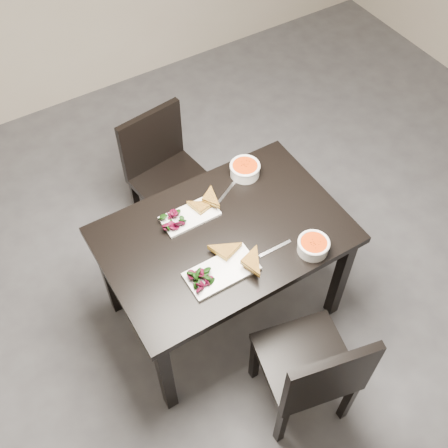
{
  "coord_description": "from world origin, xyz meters",
  "views": [
    {
      "loc": [
        -1.22,
        -1.17,
        2.88
      ],
      "look_at": [
        -0.38,
        0.2,
        0.82
      ],
      "focal_mm": 43.41,
      "sensor_mm": 36.0,
      "label": 1
    }
  ],
  "objects_px": {
    "table": "(224,244)",
    "chair_near": "(314,371)",
    "soup_bowl_near": "(313,245)",
    "plate_near": "(222,272)",
    "chair_far": "(165,170)",
    "plate_far": "(190,216)",
    "soup_bowl_far": "(245,169)"
  },
  "relations": [
    {
      "from": "chair_near",
      "to": "soup_bowl_near",
      "type": "distance_m",
      "value": 0.58
    },
    {
      "from": "soup_bowl_near",
      "to": "plate_far",
      "type": "relative_size",
      "value": 0.53
    },
    {
      "from": "soup_bowl_near",
      "to": "plate_near",
      "type": "bearing_deg",
      "value": 164.99
    },
    {
      "from": "table",
      "to": "plate_far",
      "type": "relative_size",
      "value": 4.15
    },
    {
      "from": "chair_far",
      "to": "soup_bowl_near",
      "type": "relative_size",
      "value": 5.5
    },
    {
      "from": "table",
      "to": "chair_near",
      "type": "height_order",
      "value": "chair_near"
    },
    {
      "from": "chair_far",
      "to": "chair_near",
      "type": "bearing_deg",
      "value": -98.17
    },
    {
      "from": "chair_near",
      "to": "table",
      "type": "bearing_deg",
      "value": 105.76
    },
    {
      "from": "chair_far",
      "to": "plate_near",
      "type": "height_order",
      "value": "chair_far"
    },
    {
      "from": "chair_near",
      "to": "plate_far",
      "type": "xyz_separation_m",
      "value": [
        -0.14,
        0.9,
        0.27
      ]
    },
    {
      "from": "plate_far",
      "to": "chair_near",
      "type": "bearing_deg",
      "value": -81.37
    },
    {
      "from": "chair_near",
      "to": "soup_bowl_near",
      "type": "height_order",
      "value": "chair_near"
    },
    {
      "from": "chair_near",
      "to": "soup_bowl_near",
      "type": "xyz_separation_m",
      "value": [
        0.27,
        0.42,
        0.3
      ]
    },
    {
      "from": "table",
      "to": "soup_bowl_near",
      "type": "distance_m",
      "value": 0.46
    },
    {
      "from": "chair_near",
      "to": "plate_far",
      "type": "relative_size",
      "value": 2.94
    },
    {
      "from": "soup_bowl_near",
      "to": "soup_bowl_far",
      "type": "height_order",
      "value": "soup_bowl_far"
    },
    {
      "from": "plate_far",
      "to": "soup_bowl_far",
      "type": "distance_m",
      "value": 0.41
    },
    {
      "from": "plate_far",
      "to": "chair_far",
      "type": "bearing_deg",
      "value": 76.74
    },
    {
      "from": "table",
      "to": "chair_far",
      "type": "distance_m",
      "value": 0.79
    },
    {
      "from": "plate_near",
      "to": "soup_bowl_far",
      "type": "bearing_deg",
      "value": 47.62
    },
    {
      "from": "table",
      "to": "plate_far",
      "type": "distance_m",
      "value": 0.22
    },
    {
      "from": "plate_near",
      "to": "chair_near",
      "type": "bearing_deg",
      "value": -72.2
    },
    {
      "from": "plate_far",
      "to": "soup_bowl_near",
      "type": "bearing_deg",
      "value": -50.2
    },
    {
      "from": "plate_near",
      "to": "soup_bowl_far",
      "type": "distance_m",
      "value": 0.64
    },
    {
      "from": "chair_near",
      "to": "plate_far",
      "type": "bearing_deg",
      "value": 111.08
    },
    {
      "from": "soup_bowl_near",
      "to": "soup_bowl_far",
      "type": "relative_size",
      "value": 0.95
    },
    {
      "from": "plate_near",
      "to": "plate_far",
      "type": "height_order",
      "value": "plate_near"
    },
    {
      "from": "chair_far",
      "to": "soup_bowl_far",
      "type": "xyz_separation_m",
      "value": [
        0.25,
        -0.49,
        0.31
      ]
    },
    {
      "from": "chair_far",
      "to": "soup_bowl_near",
      "type": "height_order",
      "value": "chair_far"
    },
    {
      "from": "plate_near",
      "to": "soup_bowl_near",
      "type": "bearing_deg",
      "value": -15.01
    },
    {
      "from": "plate_near",
      "to": "soup_bowl_near",
      "type": "xyz_separation_m",
      "value": [
        0.44,
        -0.12,
        0.03
      ]
    },
    {
      "from": "table",
      "to": "chair_far",
      "type": "bearing_deg",
      "value": 86.65
    }
  ]
}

